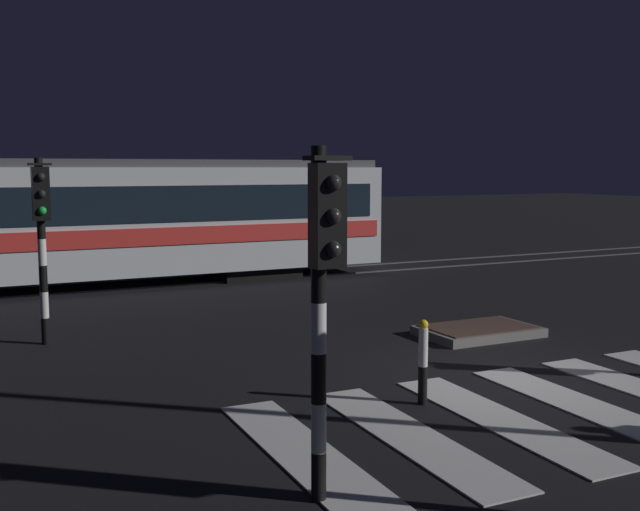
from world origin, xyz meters
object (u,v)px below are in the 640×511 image
object	(u,v)px
tram	(97,219)
bollard_island_edge	(423,362)
traffic_light_corner_far_left	(42,223)
traffic_light_corner_near_left	(323,272)

from	to	relation	value
tram	bollard_island_edge	xyz separation A→B (m)	(1.99, -11.73, -1.19)
traffic_light_corner_far_left	bollard_island_edge	size ratio (longest dim) A/B	2.89
traffic_light_corner_far_left	traffic_light_corner_near_left	bearing A→B (deg)	-78.84
traffic_light_corner_near_left	bollard_island_edge	xyz separation A→B (m)	(2.46, 2.05, -1.57)
traffic_light_corner_near_left	bollard_island_edge	distance (m)	3.56
traffic_light_corner_near_left	bollard_island_edge	bearing A→B (deg)	39.81
bollard_island_edge	traffic_light_corner_near_left	bearing A→B (deg)	-140.19
bollard_island_edge	traffic_light_corner_far_left	bearing A→B (deg)	125.32
tram	bollard_island_edge	distance (m)	11.96
bollard_island_edge	tram	bearing A→B (deg)	99.65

